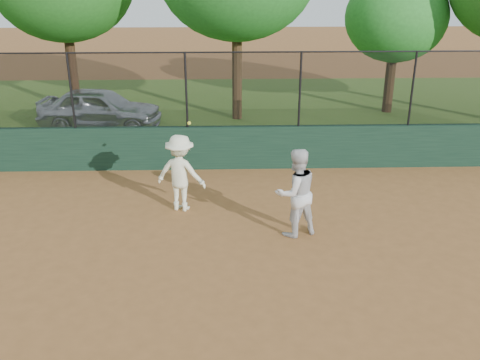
{
  "coord_description": "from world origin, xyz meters",
  "views": [
    {
      "loc": [
        0.5,
        -7.89,
        5.36
      ],
      "look_at": [
        0.8,
        2.2,
        1.2
      ],
      "focal_mm": 40.0,
      "sensor_mm": 36.0,
      "label": 1
    }
  ],
  "objects_px": {
    "player_main": "(181,173)",
    "tree_3": "(396,18)",
    "player_second": "(296,193)",
    "parked_car": "(100,109)"
  },
  "relations": [
    {
      "from": "player_main",
      "to": "tree_3",
      "type": "relative_size",
      "value": 0.43
    },
    {
      "from": "tree_3",
      "to": "player_second",
      "type": "bearing_deg",
      "value": -116.07
    },
    {
      "from": "parked_car",
      "to": "player_main",
      "type": "bearing_deg",
      "value": -146.41
    },
    {
      "from": "player_main",
      "to": "tree_3",
      "type": "distance_m",
      "value": 11.37
    },
    {
      "from": "player_second",
      "to": "player_main",
      "type": "distance_m",
      "value": 2.78
    },
    {
      "from": "parked_car",
      "to": "player_main",
      "type": "distance_m",
      "value": 7.27
    },
    {
      "from": "parked_car",
      "to": "player_second",
      "type": "distance_m",
      "value": 9.66
    },
    {
      "from": "player_second",
      "to": "parked_car",
      "type": "bearing_deg",
      "value": -76.16
    },
    {
      "from": "parked_car",
      "to": "player_main",
      "type": "height_order",
      "value": "player_main"
    },
    {
      "from": "tree_3",
      "to": "parked_car",
      "type": "bearing_deg",
      "value": -169.73
    }
  ]
}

